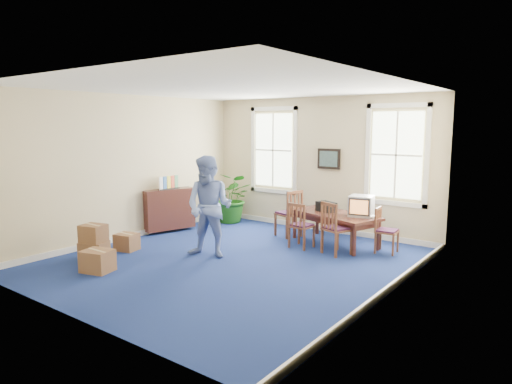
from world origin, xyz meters
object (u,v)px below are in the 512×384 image
Objects in this scene: chair_near_left at (302,225)px; cardboard_boxes at (104,242)px; crt_tv at (361,206)px; man at (209,207)px; credenza at (169,212)px; potted_plant at (232,198)px; conference_table at (334,228)px.

chair_near_left reaches higher than cardboard_boxes.
man is at bearing -143.31° from crt_tv.
credenza is 1.81m from potted_plant.
conference_table is 4.71m from cardboard_boxes.
cardboard_boxes is (-1.41, -1.40, -0.62)m from man.
man reaches higher than potted_plant.
man is at bearing 58.74° from chair_near_left.
crt_tv is 0.53× the size of chair_near_left.
conference_table is 1.01× the size of man.
chair_near_left is 0.78× the size of credenza.
credenza reaches higher than conference_table.
crt_tv reaches higher than credenza.
chair_near_left is at bearing 27.56° from credenza.
crt_tv is 1.29m from chair_near_left.
potted_plant is 1.03× the size of cardboard_boxes.
conference_table is 0.80m from chair_near_left.
man reaches higher than cardboard_boxes.
crt_tv is at bearing 21.89° from conference_table.
potted_plant is (0.53, 1.72, 0.17)m from credenza.
chair_near_left is 0.49× the size of man.
credenza is at bearing -142.85° from conference_table.
chair_near_left is 0.73× the size of potted_plant.
conference_table is 2.06× the size of chair_near_left.
cardboard_boxes is at bearing 52.76° from chair_near_left.
credenza is (-3.70, -1.32, 0.15)m from conference_table.
potted_plant is (-3.17, 0.40, 0.32)m from conference_table.
conference_table is 1.51× the size of potted_plant.
potted_plant reaches higher than chair_near_left.
credenza is 2.53m from cardboard_boxes.
conference_table is at bearing -118.96° from chair_near_left.
potted_plant reaches higher than credenza.
chair_near_left is 2.97m from potted_plant.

